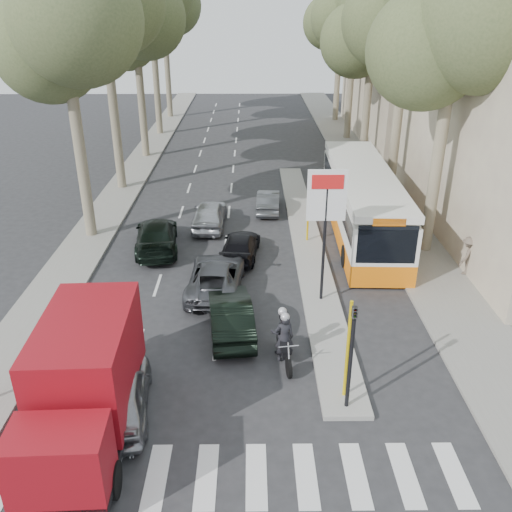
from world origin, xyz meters
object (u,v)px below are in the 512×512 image
(dark_hatchback, at_px, (230,314))
(city_bus, at_px, (362,201))
(silver_hatchback, at_px, (120,394))
(red_truck, at_px, (85,381))
(motorcycle, at_px, (283,336))

(dark_hatchback, relative_size, city_bus, 0.34)
(silver_hatchback, height_order, red_truck, red_truck)
(city_bus, bearing_deg, red_truck, -123.50)
(silver_hatchback, xyz_separation_m, motorcycle, (4.97, 2.75, 0.17))
(motorcycle, bearing_deg, silver_hatchback, -158.88)
(silver_hatchback, height_order, dark_hatchback, dark_hatchback)
(silver_hatchback, xyz_separation_m, red_truck, (-0.71, -0.70, 1.05))
(silver_hatchback, bearing_deg, dark_hatchback, -132.11)
(dark_hatchback, distance_m, red_truck, 6.51)
(silver_hatchback, xyz_separation_m, dark_hatchback, (3.11, 4.47, 0.00))
(silver_hatchback, height_order, city_bus, city_bus)
(city_bus, bearing_deg, dark_hatchback, -122.89)
(silver_hatchback, distance_m, dark_hatchback, 5.45)
(silver_hatchback, distance_m, city_bus, 17.03)
(silver_hatchback, distance_m, red_truck, 1.44)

